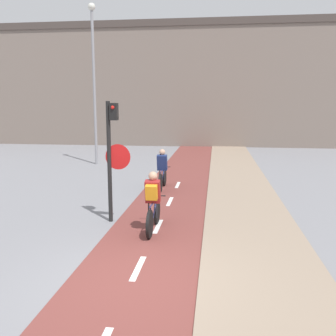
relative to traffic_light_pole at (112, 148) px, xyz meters
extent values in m
plane|color=gray|center=(1.26, -3.33, -1.98)|extent=(120.00, 120.00, 0.00)
cube|color=brown|center=(1.26, -3.33, -1.97)|extent=(2.35, 60.00, 0.02)
cube|color=white|center=(1.26, -2.83, -1.96)|extent=(0.12, 1.10, 0.00)
cube|color=white|center=(1.26, -0.33, -1.96)|extent=(0.12, 1.10, 0.00)
cube|color=white|center=(1.26, 2.17, -1.96)|extent=(0.12, 1.10, 0.00)
cube|color=white|center=(1.26, 4.67, -1.96)|extent=(0.12, 1.10, 0.00)
cube|color=gray|center=(3.63, -3.33, -1.96)|extent=(2.40, 60.00, 0.05)
cube|color=slate|center=(1.26, 20.49, 2.27)|extent=(60.00, 5.00, 8.52)
cube|color=#473D38|center=(1.26, 20.49, 6.78)|extent=(60.00, 5.20, 0.50)
cylinder|color=black|center=(-0.08, 0.00, -0.38)|extent=(0.11, 0.11, 3.21)
cube|color=black|center=(0.07, 0.00, 0.95)|extent=(0.20, 0.20, 0.44)
sphere|color=red|center=(0.07, -0.11, 1.06)|extent=(0.09, 0.09, 0.09)
cone|color=red|center=(0.15, 0.00, -0.22)|extent=(0.67, 0.01, 0.67)
cone|color=silver|center=(0.15, 0.00, -0.22)|extent=(0.60, 0.02, 0.60)
cylinder|color=gray|center=(-3.48, 9.28, 1.87)|extent=(0.14, 0.14, 7.70)
sphere|color=silver|center=(-3.48, 9.28, 5.83)|extent=(0.36, 0.36, 0.36)
cylinder|color=black|center=(1.19, -1.15, -1.65)|extent=(0.07, 0.68, 0.68)
cylinder|color=black|center=(1.19, -0.03, -1.65)|extent=(0.07, 0.68, 0.68)
cylinder|color=navy|center=(1.19, -0.38, -1.47)|extent=(0.04, 0.71, 0.42)
cylinder|color=navy|center=(1.19, -0.89, -1.45)|extent=(0.04, 0.37, 0.45)
cylinder|color=navy|center=(1.19, -0.55, -1.26)|extent=(0.04, 1.04, 0.07)
cylinder|color=navy|center=(1.19, -0.93, -1.65)|extent=(0.04, 0.42, 0.05)
cylinder|color=black|center=(1.19, -0.03, -1.22)|extent=(0.46, 0.03, 0.03)
cube|color=maroon|center=(1.19, -0.67, -0.96)|extent=(0.36, 0.31, 0.59)
sphere|color=tan|center=(1.19, -0.63, -0.58)|extent=(0.22, 0.22, 0.22)
cylinder|color=#232328|center=(1.09, -0.71, -1.40)|extent=(0.04, 0.07, 0.43)
cylinder|color=#232328|center=(1.29, -0.71, -1.40)|extent=(0.04, 0.07, 0.43)
cube|color=orange|center=(1.19, -0.85, -0.94)|extent=(0.28, 0.23, 0.39)
cylinder|color=black|center=(0.76, 3.45, -1.65)|extent=(0.07, 0.67, 0.67)
cylinder|color=black|center=(0.76, 4.53, -1.65)|extent=(0.07, 0.67, 0.67)
cylinder|color=navy|center=(0.76, 4.20, -1.48)|extent=(0.04, 0.69, 0.41)
cylinder|color=navy|center=(0.76, 3.69, -1.46)|extent=(0.04, 0.36, 0.44)
cylinder|color=navy|center=(0.76, 4.03, -1.27)|extent=(0.04, 1.01, 0.07)
cylinder|color=navy|center=(0.76, 3.65, -1.66)|extent=(0.04, 0.41, 0.05)
cylinder|color=black|center=(0.76, 4.53, -1.24)|extent=(0.46, 0.03, 0.03)
cube|color=navy|center=(0.76, 3.91, -0.97)|extent=(0.36, 0.31, 0.59)
sphere|color=tan|center=(0.76, 3.95, -0.59)|extent=(0.22, 0.22, 0.22)
cylinder|color=#232328|center=(0.66, 3.87, -1.41)|extent=(0.04, 0.07, 0.42)
cylinder|color=#232328|center=(0.86, 3.87, -1.41)|extent=(0.04, 0.07, 0.42)
camera|label=1|loc=(2.69, -9.46, 1.17)|focal=40.00mm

